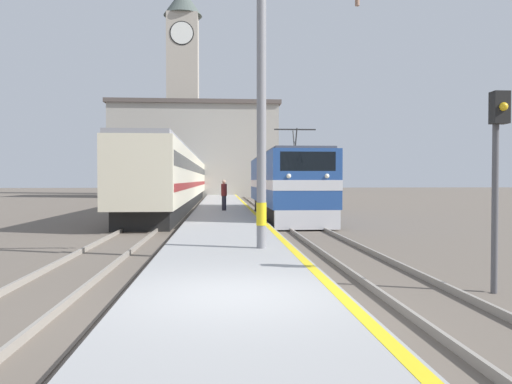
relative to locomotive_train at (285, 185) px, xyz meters
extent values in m
plane|color=#60564C|center=(-3.38, 10.27, -1.87)|extent=(200.00, 200.00, 0.00)
cube|color=#999999|center=(-3.38, 5.27, -1.69)|extent=(3.54, 140.00, 0.36)
cube|color=yellow|center=(-1.76, 5.27, -1.51)|extent=(0.20, 140.00, 0.00)
cube|color=#60564C|center=(0.00, 5.27, -1.86)|extent=(2.84, 140.00, 0.02)
cube|color=gray|center=(-0.72, 5.27, -1.78)|extent=(0.07, 140.00, 0.14)
cube|color=gray|center=(0.72, 5.27, -1.78)|extent=(0.07, 140.00, 0.14)
cube|color=#60564C|center=(-6.92, 5.27, -1.86)|extent=(2.83, 140.00, 0.02)
cube|color=gray|center=(-7.64, 5.27, -1.78)|extent=(0.07, 140.00, 0.14)
cube|color=gray|center=(-6.20, 5.27, -1.78)|extent=(0.07, 140.00, 0.14)
cube|color=black|center=(0.00, 0.04, -1.42)|extent=(2.46, 13.29, 0.90)
cube|color=#23478C|center=(0.00, 0.04, 0.32)|extent=(2.90, 14.44, 2.57)
cube|color=silver|center=(0.00, 0.04, 0.06)|extent=(2.92, 14.46, 0.44)
cube|color=silver|center=(0.00, -7.03, -1.37)|extent=(2.75, 0.30, 0.81)
cube|color=black|center=(0.00, -7.12, 1.05)|extent=(2.32, 0.12, 0.80)
sphere|color=white|center=(-0.80, -7.16, 0.45)|extent=(0.20, 0.20, 0.20)
sphere|color=white|center=(0.80, -7.16, 0.45)|extent=(0.20, 0.20, 0.20)
cube|color=#4C4C51|center=(0.00, 0.04, 1.66)|extent=(2.61, 13.72, 0.12)
cylinder|color=#333333|center=(0.00, -3.92, 2.22)|extent=(0.06, 0.63, 1.03)
cylinder|color=#333333|center=(0.00, -3.22, 2.22)|extent=(0.06, 0.63, 1.03)
cube|color=#262626|center=(0.00, -3.57, 2.72)|extent=(2.03, 0.08, 0.06)
cube|color=black|center=(-6.92, 15.35, -1.42)|extent=(2.46, 44.45, 0.90)
cube|color=beige|center=(-6.92, 15.35, 0.57)|extent=(2.90, 46.30, 3.08)
cube|color=black|center=(-6.92, 15.35, 1.19)|extent=(2.92, 45.38, 0.64)
cube|color=maroon|center=(-6.92, 15.35, -0.05)|extent=(2.92, 45.38, 0.36)
cube|color=gray|center=(-6.92, 15.35, 2.21)|extent=(2.67, 46.30, 0.20)
cylinder|color=gray|center=(-2.54, -14.49, 2.30)|extent=(0.25, 0.25, 7.62)
cylinder|color=yellow|center=(-2.54, -14.49, -0.61)|extent=(0.27, 0.27, 0.60)
cylinder|color=#23232D|center=(-3.39, 1.75, -1.08)|extent=(0.26, 0.26, 0.85)
cylinder|color=maroon|center=(-3.39, 1.75, -0.30)|extent=(0.34, 0.34, 0.71)
sphere|color=tan|center=(-3.39, 1.75, 0.17)|extent=(0.23, 0.23, 0.23)
cube|color=#ADA393|center=(-9.10, 48.10, 11.46)|extent=(4.56, 4.56, 26.65)
cylinder|color=black|center=(-9.10, 45.80, 21.59)|extent=(3.49, 0.06, 3.49)
cylinder|color=white|center=(-9.10, 45.77, 21.59)|extent=(3.19, 0.10, 3.19)
cone|color=#47514C|center=(-9.10, 48.10, 26.83)|extent=(5.70, 5.70, 4.11)
cube|color=#A8A399|center=(-6.76, 37.11, 3.80)|extent=(20.52, 9.15, 11.34)
cube|color=#564C47|center=(-6.76, 37.11, 9.72)|extent=(21.12, 9.75, 0.50)
cylinder|color=#4C4C51|center=(1.57, -18.46, -0.27)|extent=(0.12, 0.12, 3.20)
cube|color=black|center=(1.57, -18.58, 1.63)|extent=(0.30, 0.24, 0.60)
sphere|color=gold|center=(1.57, -18.71, 1.63)|extent=(0.16, 0.16, 0.16)
camera|label=1|loc=(-3.63, -27.53, 0.29)|focal=35.00mm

